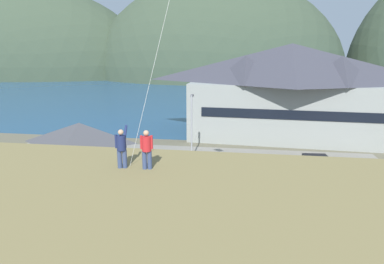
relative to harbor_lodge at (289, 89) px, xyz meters
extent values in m
plane|color=#66604C|center=(-11.63, -21.47, -6.34)|extent=(600.00, 600.00, 0.00)
cube|color=gray|center=(-11.63, -16.47, -6.29)|extent=(40.00, 20.00, 0.10)
cube|color=navy|center=(-11.63, 38.53, -6.32)|extent=(360.00, 84.00, 0.03)
ellipsoid|color=#3D4C38|center=(-100.72, 89.41, -6.34)|extent=(118.79, 60.45, 74.68)
ellipsoid|color=#3D4C38|center=(-16.17, 92.37, -6.34)|extent=(98.91, 68.35, 76.46)
cube|color=#999E99|center=(0.01, 0.12, -2.76)|extent=(25.09, 11.88, 7.16)
cube|color=black|center=(-0.29, -5.17, -2.40)|extent=(20.83, 1.25, 1.10)
pyramid|color=#3D3D47|center=(0.01, 0.12, 3.19)|extent=(26.62, 13.01, 4.73)
pyramid|color=#3D3D47|center=(-5.61, -1.41, 2.50)|extent=(6.10, 6.10, 3.31)
pyramid|color=#3D3D47|center=(5.42, -2.03, 2.50)|extent=(6.10, 6.10, 3.31)
cube|color=#474C56|center=(-20.21, -16.59, -4.77)|extent=(7.16, 5.52, 3.13)
pyramid|color=#47474C|center=(-20.21, -16.59, -2.30)|extent=(7.74, 6.06, 1.79)
cube|color=black|center=(-20.05, -19.18, -5.24)|extent=(1.10, 0.12, 2.19)
cube|color=#70604C|center=(-10.43, 12.82, -5.99)|extent=(3.20, 12.89, 0.70)
cube|color=#A8A399|center=(-14.05, 16.58, -5.89)|extent=(2.75, 7.94, 0.90)
cube|color=#B7B2A8|center=(-14.05, 16.58, -5.36)|extent=(2.67, 7.70, 0.16)
cube|color=silver|center=(-14.03, 15.99, -4.73)|extent=(1.83, 2.41, 1.10)
cube|color=silver|center=(-6.79, 11.01, -5.89)|extent=(2.81, 8.10, 0.90)
cube|color=white|center=(-6.79, 11.01, -5.36)|extent=(2.73, 7.85, 0.16)
cube|color=silver|center=(-6.77, 10.40, -4.73)|extent=(1.87, 2.46, 1.10)
cube|color=slate|center=(-25.70, -14.54, -5.52)|extent=(4.29, 2.02, 0.80)
cube|color=#5B5B5F|center=(-25.85, -14.53, -4.77)|extent=(2.18, 1.71, 0.70)
cube|color=black|center=(-25.85, -14.53, -4.80)|extent=(2.22, 1.74, 0.32)
cylinder|color=black|center=(-24.38, -15.53, -5.92)|extent=(0.65, 0.25, 0.64)
cylinder|color=black|center=(-24.29, -13.69, -5.92)|extent=(0.65, 0.25, 0.64)
cylinder|color=black|center=(-27.11, -15.39, -5.92)|extent=(0.65, 0.25, 0.64)
cylinder|color=black|center=(-27.02, -13.55, -5.92)|extent=(0.65, 0.25, 0.64)
cube|color=slate|center=(-10.10, -20.57, -5.52)|extent=(4.26, 1.96, 0.80)
cube|color=#5B5B5F|center=(-9.95, -20.56, -4.77)|extent=(2.16, 1.68, 0.70)
cube|color=black|center=(-9.95, -20.56, -4.80)|extent=(2.20, 1.71, 0.32)
cylinder|color=black|center=(-11.49, -19.70, -5.92)|extent=(0.65, 0.24, 0.64)
cylinder|color=black|center=(-11.42, -21.54, -5.92)|extent=(0.65, 0.24, 0.64)
cylinder|color=black|center=(-8.77, -19.60, -5.92)|extent=(0.65, 0.24, 0.64)
cylinder|color=black|center=(-8.70, -21.43, -5.92)|extent=(0.65, 0.24, 0.64)
cube|color=black|center=(0.90, -13.79, -5.52)|extent=(4.33, 2.12, 0.80)
cube|color=black|center=(0.75, -13.80, -4.77)|extent=(2.22, 1.76, 0.70)
cube|color=black|center=(0.75, -13.80, -4.80)|extent=(2.26, 1.79, 0.32)
cylinder|color=black|center=(2.33, -14.60, -5.92)|extent=(0.66, 0.27, 0.64)
cylinder|color=black|center=(2.19, -12.77, -5.92)|extent=(0.66, 0.27, 0.64)
cylinder|color=black|center=(-0.39, -14.81, -5.92)|extent=(0.66, 0.27, 0.64)
cylinder|color=black|center=(-0.54, -12.98, -5.92)|extent=(0.66, 0.27, 0.64)
cube|color=#236633|center=(-7.27, -15.99, -5.52)|extent=(4.24, 1.89, 0.80)
cube|color=#1E562B|center=(-7.42, -15.99, -4.77)|extent=(2.14, 1.65, 0.70)
cube|color=black|center=(-7.42, -15.99, -4.80)|extent=(2.18, 1.68, 0.32)
cylinder|color=black|center=(-5.92, -16.94, -5.92)|extent=(0.64, 0.23, 0.64)
cylinder|color=black|center=(-5.88, -15.10, -5.92)|extent=(0.64, 0.23, 0.64)
cylinder|color=black|center=(-8.65, -16.88, -5.92)|extent=(0.64, 0.23, 0.64)
cylinder|color=black|center=(-8.61, -15.04, -5.92)|extent=(0.64, 0.23, 0.64)
cube|color=black|center=(-1.46, -21.98, -5.52)|extent=(4.30, 2.06, 0.80)
cube|color=black|center=(-1.31, -21.97, -4.77)|extent=(2.19, 1.73, 0.70)
cube|color=black|center=(-1.31, -21.97, -4.80)|extent=(2.24, 1.76, 0.32)
cylinder|color=black|center=(-2.88, -21.15, -5.92)|extent=(0.65, 0.26, 0.64)
cylinder|color=black|center=(-2.77, -22.98, -5.92)|extent=(0.65, 0.26, 0.64)
cylinder|color=black|center=(-0.16, -20.98, -5.92)|extent=(0.65, 0.26, 0.64)
cylinder|color=black|center=(-0.04, -22.81, -5.92)|extent=(0.65, 0.26, 0.64)
cube|color=#236633|center=(-12.34, -15.76, -5.52)|extent=(4.23, 1.88, 0.80)
cube|color=#1E562B|center=(-12.19, -15.76, -4.77)|extent=(2.13, 1.64, 0.70)
cube|color=black|center=(-12.19, -15.76, -4.80)|extent=(2.17, 1.67, 0.32)
cylinder|color=black|center=(-13.72, -14.87, -5.92)|extent=(0.64, 0.23, 0.64)
cylinder|color=black|center=(-13.69, -16.70, -5.92)|extent=(0.64, 0.23, 0.64)
cylinder|color=black|center=(-10.99, -14.82, -5.92)|extent=(0.64, 0.23, 0.64)
cylinder|color=black|center=(-10.96, -16.65, -5.92)|extent=(0.64, 0.23, 0.64)
cylinder|color=black|center=(3.31, -20.42, -5.92)|extent=(0.65, 0.26, 0.64)
cube|color=black|center=(-14.99, -19.95, -5.52)|extent=(4.36, 2.21, 0.80)
cube|color=black|center=(-15.14, -19.94, -4.77)|extent=(2.25, 1.80, 0.70)
cube|color=black|center=(-15.14, -19.94, -4.80)|extent=(2.29, 1.84, 0.32)
cylinder|color=black|center=(-13.73, -21.00, -5.92)|extent=(0.66, 0.28, 0.64)
cylinder|color=black|center=(-13.54, -19.17, -5.92)|extent=(0.66, 0.28, 0.64)
cylinder|color=black|center=(-16.44, -20.73, -5.92)|extent=(0.66, 0.28, 0.64)
cylinder|color=black|center=(-16.26, -18.90, -5.92)|extent=(0.66, 0.28, 0.64)
cylinder|color=black|center=(-24.95, -19.76, -5.92)|extent=(0.65, 0.26, 0.64)
cylinder|color=#ADADB2|center=(-10.96, -10.97, -2.89)|extent=(0.16, 0.16, 6.69)
cube|color=#4C4C51|center=(-10.96, -10.62, 0.35)|extent=(0.24, 0.70, 0.20)
cylinder|color=#384770|center=(-11.37, -30.16, 0.25)|extent=(0.20, 0.20, 0.82)
cylinder|color=#384770|center=(-11.16, -30.12, 0.25)|extent=(0.20, 0.20, 0.82)
cylinder|color=navy|center=(-11.27, -30.14, 0.98)|extent=(0.40, 0.40, 0.64)
sphere|color=tan|center=(-11.27, -30.14, 1.46)|extent=(0.24, 0.24, 0.24)
cylinder|color=navy|center=(-11.12, -29.93, 1.48)|extent=(0.21, 0.57, 0.43)
cylinder|color=navy|center=(-11.48, -30.18, 1.05)|extent=(0.11, 0.11, 0.60)
cylinder|color=#384770|center=(-10.26, -30.13, 0.25)|extent=(0.20, 0.20, 0.82)
cylinder|color=#384770|center=(-10.04, -30.09, 0.25)|extent=(0.20, 0.20, 0.82)
cylinder|color=red|center=(-10.15, -30.11, 0.98)|extent=(0.40, 0.40, 0.64)
sphere|color=tan|center=(-10.15, -30.11, 1.46)|extent=(0.24, 0.24, 0.24)
cylinder|color=red|center=(-10.37, -30.14, 1.05)|extent=(0.11, 0.11, 0.60)
cylinder|color=red|center=(-9.93, -30.08, 1.05)|extent=(0.11, 0.11, 0.60)
cylinder|color=silver|center=(-9.70, -28.41, 5.91)|extent=(2.65, 2.98, 12.15)
camera|label=1|loc=(-6.27, -43.35, 4.96)|focal=30.98mm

